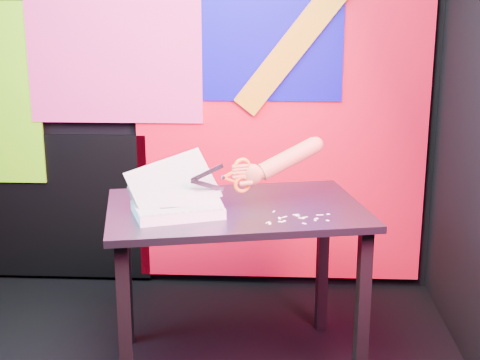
{
  "coord_description": "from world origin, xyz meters",
  "views": [
    {
      "loc": [
        0.62,
        -2.15,
        1.57
      ],
      "look_at": [
        0.48,
        0.53,
        0.87
      ],
      "focal_mm": 50.0,
      "sensor_mm": 36.0,
      "label": 1
    }
  ],
  "objects": [
    {
      "name": "paper_clippings",
      "position": [
        0.7,
        0.39,
        0.75
      ],
      "size": [
        0.26,
        0.18,
        0.0
      ],
      "color": "#EAE6CA",
      "rests_on": "work_table"
    },
    {
      "name": "room",
      "position": [
        0.0,
        0.0,
        1.35
      ],
      "size": [
        3.01,
        3.01,
        2.71
      ],
      "color": "black",
      "rests_on": "ground"
    },
    {
      "name": "hand_forearm",
      "position": [
        0.65,
        0.59,
        0.94
      ],
      "size": [
        0.38,
        0.21,
        0.18
      ],
      "rotation": [
        0.0,
        0.0,
        0.44
      ],
      "color": "#A2583C",
      "rests_on": "work_table"
    },
    {
      "name": "work_table",
      "position": [
        0.46,
        0.55,
        0.65
      ],
      "size": [
        1.2,
        0.92,
        0.75
      ],
      "rotation": [
        0.0,
        0.0,
        0.21
      ],
      "color": "black",
      "rests_on": "ground"
    },
    {
      "name": "scissors",
      "position": [
        0.47,
        0.51,
        0.89
      ],
      "size": [
        0.24,
        0.12,
        0.15
      ],
      "rotation": [
        0.0,
        0.0,
        0.44
      ],
      "color": "silver",
      "rests_on": "printout_stack"
    },
    {
      "name": "printout_stack",
      "position": [
        0.23,
        0.42,
        0.78
      ],
      "size": [
        0.43,
        0.35,
        0.26
      ],
      "rotation": [
        0.0,
        0.0,
        0.35
      ],
      "color": "silver",
      "rests_on": "work_table"
    },
    {
      "name": "backdrop",
      "position": [
        0.06,
        1.46,
        0.96
      ],
      "size": [
        2.88,
        0.05,
        2.08
      ],
      "color": "red",
      "rests_on": "ground"
    }
  ]
}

